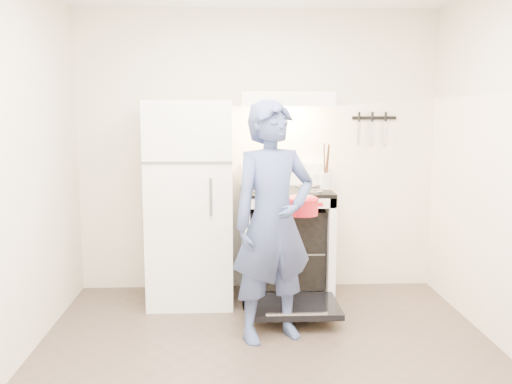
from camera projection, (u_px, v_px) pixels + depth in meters
floor at (272, 375)px, 3.53m from camera, size 3.60×3.60×0.00m
back_wall at (257, 152)px, 5.12m from camera, size 3.20×0.02×2.50m
refrigerator at (191, 202)px, 4.81m from camera, size 0.70×0.70×1.70m
stove_body at (286, 245)px, 4.93m from camera, size 0.76×0.65×0.92m
cooktop at (286, 191)px, 4.86m from camera, size 0.76×0.65×0.03m
backsplash at (283, 174)px, 5.12m from camera, size 0.76×0.07×0.20m
oven_door at (293, 306)px, 4.39m from camera, size 0.70×0.54×0.04m
oven_rack at (286, 248)px, 4.93m from camera, size 0.60×0.52×0.01m
range_hood at (286, 99)px, 4.82m from camera, size 0.76×0.50×0.12m
knife_strip at (374, 118)px, 5.11m from camera, size 0.40×0.02×0.03m
pizza_stone at (294, 245)px, 4.97m from camera, size 0.30×0.30×0.02m
tea_kettle at (252, 171)px, 5.02m from camera, size 0.23×0.19×0.28m
utensil_jar at (326, 181)px, 4.67m from camera, size 0.11×0.11×0.13m
person at (273, 222)px, 3.98m from camera, size 0.73×0.61×1.69m
dutch_oven at (301, 207)px, 4.37m from camera, size 0.33×0.26×0.22m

